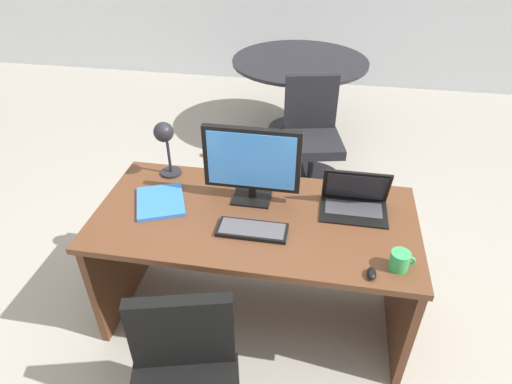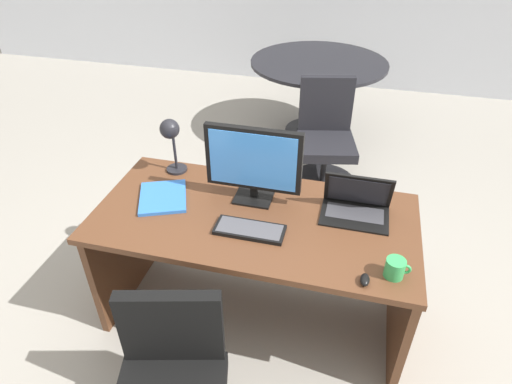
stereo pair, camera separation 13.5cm
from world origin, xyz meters
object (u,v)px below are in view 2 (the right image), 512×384
Objects in this scene: mouse at (365,280)px; book at (163,197)px; desk at (256,242)px; desk_lamp at (171,135)px; keyboard at (250,230)px; meeting_table at (318,80)px; meeting_chair_near at (325,145)px; coffee_mug at (395,268)px; monitor at (253,162)px; laptop at (356,201)px.

mouse reaches higher than book.
desk_lamp is (-0.55, 0.23, 0.46)m from desk.
desk is 4.81× the size of keyboard.
mouse reaches higher than keyboard.
keyboard is 0.26× the size of meeting_table.
keyboard reaches higher than meeting_table.
mouse is 1.96m from meeting_chair_near.
desk_lamp is 3.08× the size of coffee_mug.
monitor is 1.56m from meeting_chair_near.
keyboard is 2.55m from meeting_table.
mouse is at bearing -81.60° from laptop.
monitor is at bearing -15.51° from desk_lamp.
desk_lamp reaches higher than desk.
desk_lamp reaches higher than mouse.
monitor reaches higher than mouse.
monitor reaches higher than coffee_mug.
keyboard is 1.00× the size of desk_lamp.
meeting_table is at bearing 89.71° from desk.
keyboard is at bearing -36.07° from desk_lamp.
book is at bearing -102.32° from meeting_table.
laptop reaches higher than keyboard.
meeting_chair_near reaches higher than keyboard.
laptop is 1.49m from meeting_chair_near.
book is 0.28× the size of meeting_table.
desk_lamp reaches higher than laptop.
keyboard is at bearing 160.08° from mouse.
keyboard is (0.05, -0.27, -0.22)m from monitor.
book is at bearing 166.93° from coffee_mug.
meeting_table is (0.01, 2.37, 0.05)m from desk.
desk is 4.57× the size of book.
monitor is 0.56m from laptop.
mouse is at bearing -19.92° from keyboard.
mouse is at bearing -28.63° from desk_lamp.
meeting_table is (-0.48, 2.26, -0.23)m from laptop.
desk_lamp is (-1.12, 0.61, 0.23)m from mouse.
meeting_table reaches higher than desk.
meeting_chair_near is (0.20, -0.87, -0.23)m from meeting_table.
meeting_chair_near is (0.72, 1.53, -0.41)m from book.
desk_lamp is at bearing -120.87° from meeting_chair_near.
desk is 0.46m from monitor.
desk_lamp is at bearing 151.37° from mouse.
laptop is 2.32m from meeting_table.
coffee_mug is (0.19, -0.42, -0.02)m from laptop.
desk_lamp is (-0.51, 0.14, 0.01)m from monitor.
keyboard is at bearing 169.07° from coffee_mug.
mouse is 0.65× the size of coffee_mug.
keyboard is 0.39× the size of meeting_chair_near.
mouse is 1.13m from book.
monitor is 1.47× the size of laptop.
monitor is at bearing 113.74° from desk.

